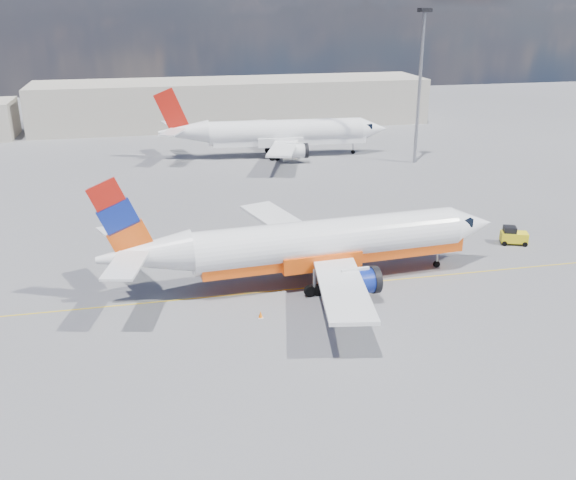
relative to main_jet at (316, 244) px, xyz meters
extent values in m
plane|color=#5B5B60|center=(-1.79, -3.91, -3.34)|extent=(240.00, 240.00, 0.00)
cube|color=gold|center=(-1.79, -0.91, -3.34)|extent=(70.00, 0.15, 0.01)
cube|color=#B8AF9E|center=(3.21, 71.09, 0.66)|extent=(70.00, 14.00, 8.00)
cylinder|color=white|center=(1.04, 0.08, 0.22)|extent=(21.99, 4.99, 3.37)
cone|color=white|center=(13.89, 1.04, 0.22)|extent=(4.21, 3.66, 3.37)
cone|color=white|center=(-13.29, -1.00, 0.57)|extent=(7.16, 3.71, 3.20)
cube|color=black|center=(12.50, 0.94, 0.77)|extent=(1.85, 2.40, 0.69)
cube|color=#DF4C0E|center=(1.53, 0.12, -0.92)|extent=(21.95, 4.40, 1.19)
cube|color=white|center=(-0.96, 6.88, -0.67)|extent=(6.74, 12.29, 0.80)
cube|color=white|center=(0.08, -6.95, -0.67)|extent=(5.13, 12.26, 0.80)
cylinder|color=navy|center=(1.20, 4.56, -1.61)|extent=(3.70, 2.14, 1.88)
cylinder|color=navy|center=(1.87, -4.33, -1.61)|extent=(3.70, 2.14, 1.88)
cylinder|color=black|center=(2.78, 4.68, -1.61)|extent=(0.65, 2.11, 2.08)
cylinder|color=black|center=(3.45, -4.21, -1.61)|extent=(0.65, 2.11, 2.08)
cube|color=#DF4C0E|center=(-14.77, -1.11, 3.59)|extent=(4.66, 0.64, 6.19)
cube|color=white|center=(-15.01, 2.05, 1.22)|extent=(3.90, 5.41, 0.18)
cube|color=white|center=(-14.54, -4.27, 1.22)|extent=(3.29, 5.33, 0.18)
cylinder|color=gray|center=(10.92, 0.82, -2.10)|extent=(0.19, 0.19, 2.08)
cylinder|color=black|center=(10.92, 0.82, -3.07)|extent=(0.57, 0.28, 0.55)
cylinder|color=black|center=(-1.12, 2.30, -2.90)|extent=(0.92, 0.44, 0.89)
cylinder|color=black|center=(-0.76, -2.44, -2.90)|extent=(0.92, 0.44, 0.89)
cylinder|color=white|center=(7.17, 44.21, 0.28)|extent=(22.33, 4.76, 3.42)
cone|color=white|center=(20.24, 43.41, 0.28)|extent=(4.23, 3.66, 3.42)
cone|color=white|center=(-7.41, 45.09, 0.64)|extent=(7.23, 3.67, 3.25)
cube|color=black|center=(18.83, 43.50, 0.84)|extent=(1.85, 2.42, 0.71)
cube|color=white|center=(7.67, 44.18, -0.88)|extent=(22.29, 4.16, 1.21)
cube|color=white|center=(6.09, 51.34, -0.62)|extent=(5.38, 12.47, 0.81)
cube|color=white|center=(5.23, 37.26, -0.62)|extent=(6.70, 12.50, 0.81)
cylinder|color=white|center=(7.94, 48.70, -1.58)|extent=(3.74, 2.13, 1.91)
cylinder|color=white|center=(7.40, 39.65, -1.58)|extent=(3.74, 2.13, 1.91)
cylinder|color=black|center=(9.55, 48.60, -1.58)|extent=(0.63, 2.14, 2.12)
cylinder|color=black|center=(9.00, 39.55, -1.58)|extent=(0.63, 2.14, 2.12)
cube|color=#AF160D|center=(-8.92, 45.18, 3.71)|extent=(4.74, 0.59, 6.29)
cube|color=white|center=(-8.72, 48.40, 1.29)|extent=(3.41, 5.43, 0.18)
cube|color=white|center=(-9.11, 41.97, 1.29)|extent=(3.91, 5.50, 0.18)
cylinder|color=gray|center=(17.22, 43.60, -2.08)|extent=(0.19, 0.19, 2.12)
cylinder|color=black|center=(17.22, 43.60, -3.06)|extent=(0.58, 0.28, 0.56)
cylinder|color=black|center=(5.30, 46.74, -2.89)|extent=(0.93, 0.44, 0.91)
cylinder|color=black|center=(5.01, 41.92, -2.89)|extent=(0.93, 0.44, 0.91)
cylinder|color=black|center=(19.69, 5.36, -3.11)|extent=(0.50, 0.33, 0.46)
cylinder|color=black|center=(19.26, 4.15, -3.11)|extent=(0.50, 0.33, 0.46)
cylinder|color=black|center=(21.43, 4.74, -3.11)|extent=(0.50, 0.33, 0.46)
cylinder|color=black|center=(20.99, 3.52, -3.11)|extent=(0.50, 0.33, 0.46)
cube|color=yellow|center=(20.34, 4.44, -2.65)|extent=(2.70, 2.03, 0.92)
cube|color=black|center=(19.91, 4.60, -1.91)|extent=(1.42, 1.42, 0.55)
cube|color=white|center=(-5.44, -5.14, -3.32)|extent=(0.38, 0.38, 0.04)
cone|color=orange|center=(-5.44, -5.14, -3.06)|extent=(0.32, 0.32, 0.49)
cylinder|color=gray|center=(23.93, 36.43, 6.62)|extent=(0.44, 0.44, 19.92)
cube|color=black|center=(23.93, 36.43, 16.88)|extent=(1.49, 1.49, 0.50)
camera|label=1|loc=(-12.39, -45.84, 18.14)|focal=40.00mm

